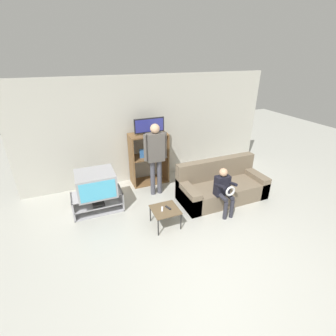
{
  "coord_description": "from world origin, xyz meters",
  "views": [
    {
      "loc": [
        -1.86,
        -2.37,
        3.04
      ],
      "look_at": [
        -0.15,
        1.79,
        0.9
      ],
      "focal_mm": 26.0,
      "sensor_mm": 36.0,
      "label": 1
    }
  ],
  "objects_px": {
    "tv_stand": "(98,202)",
    "remote_control_black": "(168,208)",
    "television_flat": "(149,127)",
    "couch": "(221,186)",
    "person_seated_child": "(224,188)",
    "remote_control_white": "(162,209)",
    "television_main": "(96,183)",
    "snack_table": "(165,211)",
    "person_standing_adult": "(156,153)",
    "media_shelf": "(149,158)"
  },
  "relations": [
    {
      "from": "media_shelf",
      "to": "television_flat",
      "type": "relative_size",
      "value": 1.77
    },
    {
      "from": "television_main",
      "to": "couch",
      "type": "height_order",
      "value": "television_main"
    },
    {
      "from": "television_main",
      "to": "person_seated_child",
      "type": "distance_m",
      "value": 2.58
    },
    {
      "from": "tv_stand",
      "to": "person_seated_child",
      "type": "height_order",
      "value": "person_seated_child"
    },
    {
      "from": "tv_stand",
      "to": "person_standing_adult",
      "type": "bearing_deg",
      "value": 8.44
    },
    {
      "from": "media_shelf",
      "to": "remote_control_black",
      "type": "bearing_deg",
      "value": -96.78
    },
    {
      "from": "person_seated_child",
      "to": "remote_control_black",
      "type": "bearing_deg",
      "value": 177.3
    },
    {
      "from": "television_flat",
      "to": "remote_control_black",
      "type": "bearing_deg",
      "value": -97.91
    },
    {
      "from": "television_flat",
      "to": "person_seated_child",
      "type": "bearing_deg",
      "value": -62.45
    },
    {
      "from": "television_flat",
      "to": "snack_table",
      "type": "distance_m",
      "value": 2.13
    },
    {
      "from": "media_shelf",
      "to": "television_flat",
      "type": "bearing_deg",
      "value": -44.59
    },
    {
      "from": "person_standing_adult",
      "to": "tv_stand",
      "type": "bearing_deg",
      "value": -171.56
    },
    {
      "from": "television_main",
      "to": "snack_table",
      "type": "bearing_deg",
      "value": -41.0
    },
    {
      "from": "television_flat",
      "to": "remote_control_white",
      "type": "relative_size",
      "value": 5.07
    },
    {
      "from": "tv_stand",
      "to": "remote_control_black",
      "type": "bearing_deg",
      "value": -39.01
    },
    {
      "from": "remote_control_white",
      "to": "television_main",
      "type": "bearing_deg",
      "value": 160.72
    },
    {
      "from": "television_main",
      "to": "snack_table",
      "type": "xyz_separation_m",
      "value": [
        1.12,
        -0.97,
        -0.33
      ]
    },
    {
      "from": "tv_stand",
      "to": "couch",
      "type": "distance_m",
      "value": 2.73
    },
    {
      "from": "media_shelf",
      "to": "couch",
      "type": "distance_m",
      "value": 1.89
    },
    {
      "from": "remote_control_black",
      "to": "person_standing_adult",
      "type": "distance_m",
      "value": 1.35
    },
    {
      "from": "television_flat",
      "to": "snack_table",
      "type": "xyz_separation_m",
      "value": [
        -0.31,
        -1.77,
        -1.14
      ]
    },
    {
      "from": "remote_control_black",
      "to": "remote_control_white",
      "type": "bearing_deg",
      "value": 160.23
    },
    {
      "from": "snack_table",
      "to": "couch",
      "type": "xyz_separation_m",
      "value": [
        1.55,
        0.46,
        -0.05
      ]
    },
    {
      "from": "remote_control_black",
      "to": "person_standing_adult",
      "type": "relative_size",
      "value": 0.09
    },
    {
      "from": "television_main",
      "to": "remote_control_white",
      "type": "relative_size",
      "value": 5.25
    },
    {
      "from": "remote_control_black",
      "to": "person_seated_child",
      "type": "distance_m",
      "value": 1.21
    },
    {
      "from": "television_flat",
      "to": "person_standing_adult",
      "type": "xyz_separation_m",
      "value": [
        -0.07,
        -0.59,
        -0.44
      ]
    },
    {
      "from": "snack_table",
      "to": "person_seated_child",
      "type": "relative_size",
      "value": 0.51
    },
    {
      "from": "television_flat",
      "to": "couch",
      "type": "relative_size",
      "value": 0.37
    },
    {
      "from": "television_flat",
      "to": "couch",
      "type": "xyz_separation_m",
      "value": [
        1.24,
        -1.32,
        -1.19
      ]
    },
    {
      "from": "snack_table",
      "to": "remote_control_black",
      "type": "bearing_deg",
      "value": 9.7
    },
    {
      "from": "tv_stand",
      "to": "television_main",
      "type": "distance_m",
      "value": 0.45
    },
    {
      "from": "remote_control_white",
      "to": "snack_table",
      "type": "bearing_deg",
      "value": 7.36
    },
    {
      "from": "snack_table",
      "to": "person_seated_child",
      "type": "xyz_separation_m",
      "value": [
        1.26,
        -0.05,
        0.24
      ]
    },
    {
      "from": "person_standing_adult",
      "to": "television_main",
      "type": "bearing_deg",
      "value": -171.15
    },
    {
      "from": "television_flat",
      "to": "television_main",
      "type": "bearing_deg",
      "value": -150.63
    },
    {
      "from": "remote_control_white",
      "to": "person_seated_child",
      "type": "bearing_deg",
      "value": 20.09
    },
    {
      "from": "tv_stand",
      "to": "television_main",
      "type": "xyz_separation_m",
      "value": [
        0.01,
        -0.01,
        0.45
      ]
    },
    {
      "from": "couch",
      "to": "person_standing_adult",
      "type": "distance_m",
      "value": 1.67
    },
    {
      "from": "tv_stand",
      "to": "couch",
      "type": "height_order",
      "value": "couch"
    },
    {
      "from": "television_flat",
      "to": "remote_control_white",
      "type": "height_order",
      "value": "television_flat"
    },
    {
      "from": "remote_control_white",
      "to": "couch",
      "type": "relative_size",
      "value": 0.07
    },
    {
      "from": "television_main",
      "to": "television_flat",
      "type": "height_order",
      "value": "television_flat"
    },
    {
      "from": "television_main",
      "to": "snack_table",
      "type": "distance_m",
      "value": 1.52
    },
    {
      "from": "television_flat",
      "to": "snack_table",
      "type": "bearing_deg",
      "value": -99.91
    },
    {
      "from": "remote_control_black",
      "to": "person_seated_child",
      "type": "height_order",
      "value": "person_seated_child"
    },
    {
      "from": "television_main",
      "to": "snack_table",
      "type": "height_order",
      "value": "television_main"
    },
    {
      "from": "remote_control_white",
      "to": "person_standing_adult",
      "type": "height_order",
      "value": "person_standing_adult"
    },
    {
      "from": "couch",
      "to": "television_flat",
      "type": "bearing_deg",
      "value": 133.33
    },
    {
      "from": "television_main",
      "to": "remote_control_white",
      "type": "bearing_deg",
      "value": -42.01
    }
  ]
}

